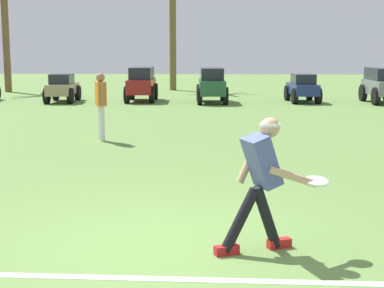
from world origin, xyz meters
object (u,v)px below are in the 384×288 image
teammate_near_sideline (101,100)px  palm_tree_far_left (6,26)px  parked_car_slot_e (303,88)px  parked_car_slot_f (382,84)px  parked_car_slot_c (142,83)px  parked_car_slot_b (62,88)px  palm_tree_left_of_centre (172,24)px  frisbee_thrower (261,177)px  frisbee_in_flight (316,181)px  parked_car_slot_d (212,84)px

teammate_near_sideline → palm_tree_far_left: 16.37m
parked_car_slot_e → parked_car_slot_f: size_ratio=0.93×
parked_car_slot_c → parked_car_slot_f: size_ratio=1.00×
parked_car_slot_b → palm_tree_far_left: palm_tree_far_left is taller
parked_car_slot_e → palm_tree_far_left: (-13.32, 4.61, 2.52)m
parked_car_slot_f → palm_tree_left_of_centre: 10.91m
parked_car_slot_e → teammate_near_sideline: bearing=-121.1°
parked_car_slot_e → palm_tree_far_left: size_ratio=0.45×
parked_car_slot_b → palm_tree_left_of_centre: size_ratio=0.43×
parked_car_slot_e → frisbee_thrower: bearing=-99.3°
frisbee_thrower → parked_car_slot_c: 17.53m
teammate_near_sideline → parked_car_slot_c: 9.96m
frisbee_in_flight → parked_car_slot_e: 17.18m
frisbee_thrower → parked_car_slot_f: size_ratio=0.59×
parked_car_slot_b → parked_car_slot_c: size_ratio=0.92×
palm_tree_left_of_centre → parked_car_slot_b: bearing=-120.4°
frisbee_in_flight → teammate_near_sideline: (-3.73, 7.20, 0.18)m
frisbee_in_flight → palm_tree_left_of_centre: bearing=98.3°
frisbee_thrower → parked_car_slot_d: 16.72m
parked_car_slot_c → parked_car_slot_d: (2.79, -0.46, 0.00)m
frisbee_in_flight → parked_car_slot_b: parked_car_slot_b is taller
frisbee_in_flight → palm_tree_far_left: size_ratio=0.06×
parked_car_slot_c → palm_tree_left_of_centre: 6.52m
parked_car_slot_d → teammate_near_sideline: bearing=-104.2°
palm_tree_left_of_centre → parked_car_slot_c: bearing=-97.2°
parked_car_slot_b → parked_car_slot_f: size_ratio=0.92×
parked_car_slot_e → parked_car_slot_f: parked_car_slot_f is taller
parked_car_slot_d → palm_tree_far_left: (-9.78, 4.97, 2.37)m
frisbee_in_flight → teammate_near_sideline: bearing=117.4°
frisbee_in_flight → parked_car_slot_d: bearing=94.6°
frisbee_in_flight → palm_tree_far_left: palm_tree_far_left is taller
parked_car_slot_d → palm_tree_far_left: 11.22m
palm_tree_far_left → palm_tree_left_of_centre: palm_tree_left_of_centre is taller
frisbee_in_flight → parked_car_slot_b: size_ratio=0.13×
palm_tree_left_of_centre → teammate_near_sideline: bearing=-91.3°
parked_car_slot_b → palm_tree_far_left: 6.85m
parked_car_slot_c → palm_tree_far_left: (-6.99, 4.50, 2.37)m
parked_car_slot_c → parked_car_slot_e: parked_car_slot_c is taller
parked_car_slot_d → palm_tree_left_of_centre: palm_tree_left_of_centre is taller
parked_car_slot_b → palm_tree_left_of_centre: palm_tree_left_of_centre is taller
frisbee_thrower → palm_tree_left_of_centre: palm_tree_left_of_centre is taller
teammate_near_sideline → palm_tree_far_left: palm_tree_far_left is taller
frisbee_in_flight → parked_car_slot_d: 16.73m
frisbee_thrower → palm_tree_far_left: bearing=115.9°
parked_car_slot_c → palm_tree_far_left: palm_tree_far_left is taller
frisbee_in_flight → parked_car_slot_c: size_ratio=0.12×
parked_car_slot_b → parked_car_slot_c: (3.04, 0.50, 0.16)m
palm_tree_left_of_centre → parked_car_slot_f: bearing=-36.3°
parked_car_slot_f → frisbee_thrower: bearing=-108.9°
palm_tree_far_left → parked_car_slot_f: bearing=-16.5°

